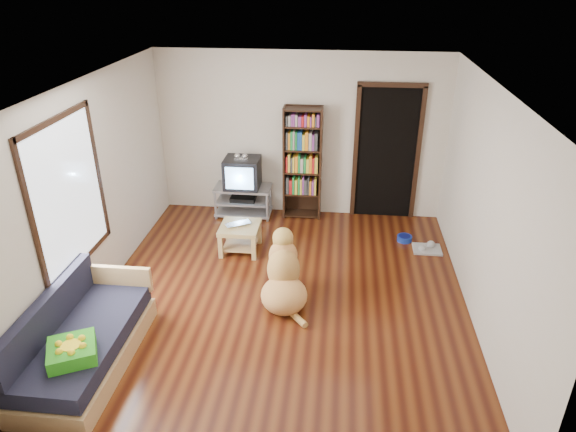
# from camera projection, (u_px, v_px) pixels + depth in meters

# --- Properties ---
(ground) EXTENTS (5.00, 5.00, 0.00)m
(ground) POSITION_uv_depth(u_px,v_px,m) (282.00, 297.00, 6.38)
(ground) COLOR #59280F
(ground) RESTS_ON ground
(ceiling) EXTENTS (5.00, 5.00, 0.00)m
(ceiling) POSITION_uv_depth(u_px,v_px,m) (281.00, 86.00, 5.23)
(ceiling) COLOR white
(ceiling) RESTS_ON ground
(wall_back) EXTENTS (4.50, 0.00, 4.50)m
(wall_back) POSITION_uv_depth(u_px,v_px,m) (300.00, 136.00, 8.03)
(wall_back) COLOR beige
(wall_back) RESTS_ON ground
(wall_front) EXTENTS (4.50, 0.00, 4.50)m
(wall_front) POSITION_uv_depth(u_px,v_px,m) (238.00, 350.00, 3.57)
(wall_front) COLOR beige
(wall_front) RESTS_ON ground
(wall_left) EXTENTS (0.00, 5.00, 5.00)m
(wall_left) POSITION_uv_depth(u_px,v_px,m) (91.00, 193.00, 6.02)
(wall_left) COLOR beige
(wall_left) RESTS_ON ground
(wall_right) EXTENTS (0.00, 5.00, 5.00)m
(wall_right) POSITION_uv_depth(u_px,v_px,m) (486.00, 211.00, 5.58)
(wall_right) COLOR beige
(wall_right) RESTS_ON ground
(green_cushion) EXTENTS (0.57, 0.57, 0.14)m
(green_cushion) POSITION_uv_depth(u_px,v_px,m) (72.00, 351.00, 4.76)
(green_cushion) COLOR green
(green_cushion) RESTS_ON sofa
(laptop) EXTENTS (0.43, 0.38, 0.03)m
(laptop) POSITION_uv_depth(u_px,v_px,m) (239.00, 226.00, 7.21)
(laptop) COLOR silver
(laptop) RESTS_ON coffee_table
(dog_bowl) EXTENTS (0.22, 0.22, 0.08)m
(dog_bowl) POSITION_uv_depth(u_px,v_px,m) (404.00, 238.00, 7.65)
(dog_bowl) COLOR navy
(dog_bowl) RESTS_ON ground
(grey_rag) EXTENTS (0.40, 0.32, 0.03)m
(grey_rag) POSITION_uv_depth(u_px,v_px,m) (427.00, 249.00, 7.41)
(grey_rag) COLOR #ACACAC
(grey_rag) RESTS_ON ground
(window) EXTENTS (0.03, 1.46, 1.70)m
(window) POSITION_uv_depth(u_px,v_px,m) (69.00, 195.00, 5.49)
(window) COLOR white
(window) RESTS_ON wall_left
(doorway) EXTENTS (1.03, 0.05, 2.19)m
(doorway) POSITION_uv_depth(u_px,v_px,m) (387.00, 150.00, 7.96)
(doorway) COLOR black
(doorway) RESTS_ON wall_back
(tv_stand) EXTENTS (0.90, 0.45, 0.50)m
(tv_stand) POSITION_uv_depth(u_px,v_px,m) (243.00, 200.00, 8.35)
(tv_stand) COLOR #99999E
(tv_stand) RESTS_ON ground
(crt_tv) EXTENTS (0.55, 0.52, 0.58)m
(crt_tv) POSITION_uv_depth(u_px,v_px,m) (243.00, 172.00, 8.16)
(crt_tv) COLOR black
(crt_tv) RESTS_ON tv_stand
(bookshelf) EXTENTS (0.60, 0.30, 1.80)m
(bookshelf) POSITION_uv_depth(u_px,v_px,m) (303.00, 157.00, 8.02)
(bookshelf) COLOR black
(bookshelf) RESTS_ON ground
(sofa) EXTENTS (0.80, 1.80, 0.80)m
(sofa) POSITION_uv_depth(u_px,v_px,m) (83.00, 343.00, 5.21)
(sofa) COLOR tan
(sofa) RESTS_ON ground
(coffee_table) EXTENTS (0.55, 0.55, 0.40)m
(coffee_table) POSITION_uv_depth(u_px,v_px,m) (240.00, 233.00, 7.29)
(coffee_table) COLOR tan
(coffee_table) RESTS_ON ground
(dog) EXTENTS (0.64, 1.04, 0.89)m
(dog) POSITION_uv_depth(u_px,v_px,m) (284.00, 277.00, 6.18)
(dog) COLOR tan
(dog) RESTS_ON ground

